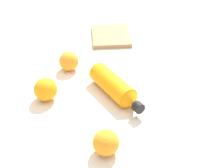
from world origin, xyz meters
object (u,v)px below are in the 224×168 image
(orange_0, at_px, (46,89))
(orange_2, at_px, (106,143))
(cutting_board, at_px, (111,36))
(orange_1, at_px, (69,61))
(water_bottle, at_px, (116,87))

(orange_0, bearing_deg, orange_2, -161.76)
(cutting_board, bearing_deg, orange_2, 174.10)
(orange_1, height_order, orange_2, same)
(orange_0, xyz_separation_m, orange_2, (-0.31, -0.10, -0.00))
(water_bottle, distance_m, orange_0, 0.24)
(orange_0, bearing_deg, water_bottle, -107.39)
(orange_1, xyz_separation_m, cutting_board, (0.19, -0.25, -0.03))
(cutting_board, bearing_deg, water_bottle, 177.31)
(orange_0, height_order, orange_1, orange_0)
(cutting_board, bearing_deg, orange_1, 144.60)
(orange_0, bearing_deg, cutting_board, -47.05)
(orange_1, height_order, cutting_board, orange_1)
(orange_1, bearing_deg, water_bottle, -155.46)
(orange_2, height_order, cutting_board, orange_2)
(water_bottle, height_order, orange_2, orange_2)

